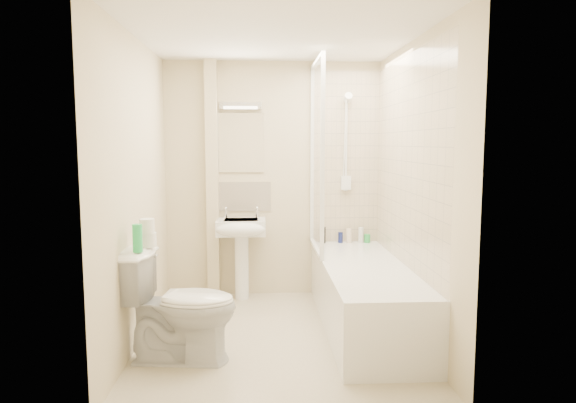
{
  "coord_description": "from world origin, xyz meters",
  "views": [
    {
      "loc": [
        -0.14,
        -4.03,
        1.58
      ],
      "look_at": [
        0.1,
        0.2,
        1.09
      ],
      "focal_mm": 32.0,
      "sensor_mm": 36.0,
      "label": 1
    }
  ],
  "objects": [
    {
      "name": "pipe_boxing",
      "position": [
        -0.62,
        1.19,
        1.2
      ],
      "size": [
        0.12,
        0.12,
        2.4
      ],
      "primitive_type": "cube",
      "color": "beige",
      "rests_on": "ground"
    },
    {
      "name": "wall_back",
      "position": [
        0.0,
        1.25,
        1.2
      ],
      "size": [
        2.2,
        0.02,
        2.4
      ],
      "primitive_type": "cube",
      "color": "beige",
      "rests_on": "ground"
    },
    {
      "name": "shower_screen",
      "position": [
        0.4,
        0.8,
        1.45
      ],
      "size": [
        0.04,
        0.92,
        1.8
      ],
      "color": "white",
      "rests_on": "bathtub"
    },
    {
      "name": "green_bottle",
      "position": [
        -0.99,
        -0.49,
        0.92
      ],
      "size": [
        0.07,
        0.07,
        0.19
      ],
      "primitive_type": "cylinder",
      "color": "#29C85D",
      "rests_on": "toilet"
    },
    {
      "name": "toilet_roll_upper",
      "position": [
        -0.95,
        -0.34,
        0.98
      ],
      "size": [
        0.11,
        0.11,
        0.11
      ],
      "primitive_type": "cylinder",
      "color": "white",
      "rests_on": "toilet_roll_lower"
    },
    {
      "name": "bottle_black_a",
      "position": [
        0.51,
        1.16,
        0.63
      ],
      "size": [
        0.06,
        0.06,
        0.17
      ],
      "primitive_type": "cylinder",
      "color": "black",
      "rests_on": "bathtub"
    },
    {
      "name": "ceiling",
      "position": [
        0.0,
        0.0,
        2.4
      ],
      "size": [
        2.2,
        2.5,
        0.02
      ],
      "primitive_type": "cube",
      "color": "white",
      "rests_on": "wall_back"
    },
    {
      "name": "splashback",
      "position": [
        -0.33,
        1.24,
        1.03
      ],
      "size": [
        0.6,
        0.02,
        0.3
      ],
      "primitive_type": "cube",
      "color": "beige",
      "rests_on": "wall_back"
    },
    {
      "name": "shower_fixture",
      "position": [
        0.75,
        1.19,
        1.55
      ],
      "size": [
        0.1,
        0.16,
        0.99
      ],
      "color": "white",
      "rests_on": "wall_back"
    },
    {
      "name": "mirror",
      "position": [
        -0.33,
        1.24,
        1.58
      ],
      "size": [
        0.46,
        0.01,
        0.6
      ],
      "primitive_type": "cube",
      "color": "white",
      "rests_on": "wall_back"
    },
    {
      "name": "strip_light",
      "position": [
        -0.33,
        1.22,
        1.95
      ],
      "size": [
        0.42,
        0.07,
        0.07
      ],
      "primitive_type": "cube",
      "color": "silver",
      "rests_on": "wall_back"
    },
    {
      "name": "floor",
      "position": [
        0.0,
        0.0,
        0.0
      ],
      "size": [
        2.5,
        2.5,
        0.0
      ],
      "primitive_type": "plane",
      "color": "beige",
      "rests_on": "ground"
    },
    {
      "name": "tile_back",
      "position": [
        0.75,
        1.24,
        1.42
      ],
      "size": [
        0.7,
        0.01,
        1.75
      ],
      "primitive_type": "cube",
      "color": "beige",
      "rests_on": "wall_back"
    },
    {
      "name": "bottle_white_b",
      "position": [
        0.91,
        1.16,
        0.63
      ],
      "size": [
        0.05,
        0.05,
        0.16
      ],
      "primitive_type": "cylinder",
      "color": "white",
      "rests_on": "bathtub"
    },
    {
      "name": "bottle_cream",
      "position": [
        0.78,
        1.16,
        0.63
      ],
      "size": [
        0.06,
        0.06,
        0.15
      ],
      "primitive_type": "cylinder",
      "color": "beige",
      "rests_on": "bathtub"
    },
    {
      "name": "toilet",
      "position": [
        -0.72,
        -0.4,
        0.41
      ],
      "size": [
        0.65,
        0.92,
        0.83
      ],
      "primitive_type": "imported",
      "rotation": [
        0.0,
        0.0,
        1.46
      ],
      "color": "white",
      "rests_on": "ground"
    },
    {
      "name": "tile_right",
      "position": [
        1.09,
        0.2,
        1.42
      ],
      "size": [
        0.01,
        2.1,
        1.75
      ],
      "primitive_type": "cube",
      "color": "beige",
      "rests_on": "wall_right"
    },
    {
      "name": "pedestal_sink",
      "position": [
        -0.33,
        1.01,
        0.66
      ],
      "size": [
        0.48,
        0.46,
        0.93
      ],
      "color": "white",
      "rests_on": "ground"
    },
    {
      "name": "bottle_green",
      "position": [
        0.97,
        1.16,
        0.59
      ],
      "size": [
        0.06,
        0.06,
        0.09
      ],
      "primitive_type": "cylinder",
      "color": "green",
      "rests_on": "bathtub"
    },
    {
      "name": "bathtub",
      "position": [
        0.75,
        0.2,
        0.29
      ],
      "size": [
        0.7,
        2.1,
        0.55
      ],
      "color": "white",
      "rests_on": "ground"
    },
    {
      "name": "wall_left",
      "position": [
        -1.1,
        0.0,
        1.2
      ],
      "size": [
        0.02,
        2.5,
        2.4
      ],
      "primitive_type": "cube",
      "color": "beige",
      "rests_on": "ground"
    },
    {
      "name": "toilet_roll_lower",
      "position": [
        -0.95,
        -0.31,
        0.88
      ],
      "size": [
        0.11,
        0.11,
        0.1
      ],
      "primitive_type": "cylinder",
      "color": "white",
      "rests_on": "toilet"
    },
    {
      "name": "wall_right",
      "position": [
        1.1,
        0.0,
        1.2
      ],
      "size": [
        0.02,
        2.5,
        2.4
      ],
      "primitive_type": "cube",
      "color": "beige",
      "rests_on": "ground"
    },
    {
      "name": "bottle_blue",
      "position": [
        0.69,
        1.16,
        0.61
      ],
      "size": [
        0.05,
        0.05,
        0.11
      ],
      "primitive_type": "cylinder",
      "color": "navy",
      "rests_on": "bathtub"
    }
  ]
}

